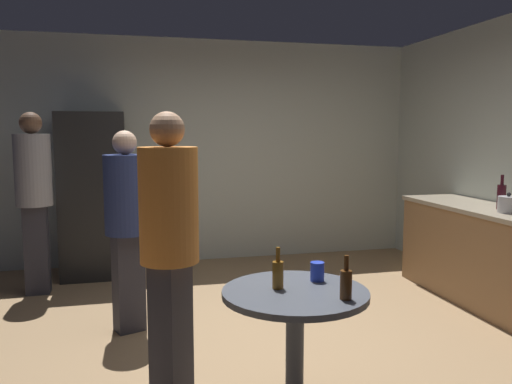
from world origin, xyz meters
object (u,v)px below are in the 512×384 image
at_px(refrigerator, 94,195).
at_px(person_in_gray_shirt, 34,188).
at_px(beer_bottle_brown, 346,283).
at_px(wine_bottle_on_counter, 501,196).
at_px(beer_bottle_amber, 278,274).
at_px(kettle, 509,204).
at_px(person_in_navy_shirt, 127,216).
at_px(foreground_table, 295,309).
at_px(plastic_cup_blue, 317,272).
at_px(person_in_orange_shirt, 169,235).

relative_size(refrigerator, person_in_gray_shirt, 1.01).
relative_size(beer_bottle_brown, person_in_gray_shirt, 0.13).
xyz_separation_m(wine_bottle_on_counter, beer_bottle_brown, (-2.17, -1.54, -0.20)).
relative_size(refrigerator, beer_bottle_amber, 7.83).
distance_m(kettle, person_in_navy_shirt, 3.21).
xyz_separation_m(wine_bottle_on_counter, person_in_navy_shirt, (-3.26, 0.20, -0.08)).
height_order(wine_bottle_on_counter, foreground_table, wine_bottle_on_counter).
height_order(refrigerator, person_in_gray_shirt, refrigerator).
height_order(beer_bottle_brown, person_in_navy_shirt, person_in_navy_shirt).
relative_size(kettle, beer_bottle_amber, 1.06).
height_order(plastic_cup_blue, person_in_gray_shirt, person_in_gray_shirt).
distance_m(refrigerator, person_in_orange_shirt, 3.01).
height_order(beer_bottle_amber, plastic_cup_blue, beer_bottle_amber).
relative_size(wine_bottle_on_counter, person_in_gray_shirt, 0.17).
bearing_deg(wine_bottle_on_counter, beer_bottle_amber, -152.38).
distance_m(refrigerator, wine_bottle_on_counter, 4.13).
xyz_separation_m(refrigerator, wine_bottle_on_counter, (3.63, -1.97, 0.12)).
bearing_deg(foreground_table, beer_bottle_brown, -45.18).
xyz_separation_m(beer_bottle_amber, beer_bottle_brown, (0.29, -0.26, 0.00)).
bearing_deg(kettle, beer_bottle_brown, -147.06).
relative_size(kettle, person_in_orange_shirt, 0.14).
relative_size(foreground_table, beer_bottle_brown, 3.48).
height_order(kettle, plastic_cup_blue, kettle).
bearing_deg(person_in_orange_shirt, beer_bottle_brown, 5.62).
relative_size(foreground_table, person_in_gray_shirt, 0.45).
bearing_deg(kettle, person_in_gray_shirt, 158.58).
bearing_deg(beer_bottle_brown, beer_bottle_amber, 138.22).
distance_m(kettle, beer_bottle_amber, 2.62).
relative_size(kettle, wine_bottle_on_counter, 0.79).
height_order(beer_bottle_brown, person_in_gray_shirt, person_in_gray_shirt).
distance_m(foreground_table, person_in_navy_shirt, 1.80).
bearing_deg(foreground_table, beer_bottle_amber, 148.30).
bearing_deg(kettle, wine_bottle_on_counter, 67.30).
distance_m(refrigerator, beer_bottle_amber, 3.46).
distance_m(beer_bottle_amber, beer_bottle_brown, 0.39).
xyz_separation_m(beer_bottle_brown, person_in_navy_shirt, (-1.10, 1.75, 0.11)).
relative_size(kettle, beer_bottle_brown, 1.06).
xyz_separation_m(kettle, person_in_navy_shirt, (-3.18, 0.39, -0.04)).
bearing_deg(person_in_navy_shirt, kettle, 62.57).
relative_size(refrigerator, foreground_table, 2.25).
bearing_deg(person_in_navy_shirt, refrigerator, 171.29).
bearing_deg(plastic_cup_blue, beer_bottle_brown, -85.39).
xyz_separation_m(plastic_cup_blue, person_in_orange_shirt, (-0.82, 0.23, 0.21)).
bearing_deg(person_in_navy_shirt, person_in_orange_shirt, -8.58).
distance_m(foreground_table, beer_bottle_brown, 0.35).
distance_m(refrigerator, kettle, 4.16).
bearing_deg(person_in_gray_shirt, wine_bottle_on_counter, 70.84).
xyz_separation_m(refrigerator, person_in_navy_shirt, (0.37, -1.77, 0.03)).
distance_m(foreground_table, person_in_orange_shirt, 0.83).
xyz_separation_m(foreground_table, beer_bottle_amber, (-0.08, 0.05, 0.19)).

